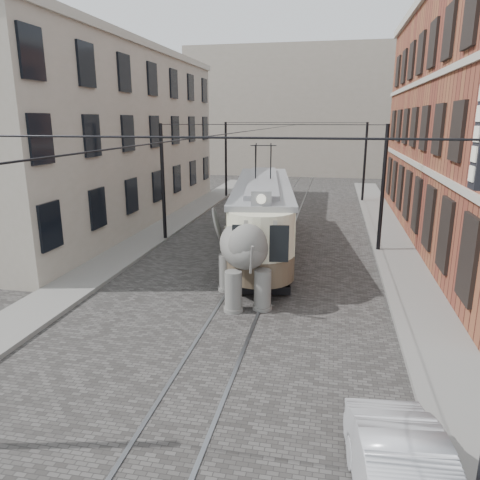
# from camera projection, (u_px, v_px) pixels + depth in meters

# --- Properties ---
(ground) EXTENTS (120.00, 120.00, 0.00)m
(ground) POSITION_uv_depth(u_px,v_px,m) (249.00, 288.00, 17.20)
(ground) COLOR #474542
(tram_rails) EXTENTS (1.54, 80.00, 0.02)m
(tram_rails) POSITION_uv_depth(u_px,v_px,m) (249.00, 288.00, 17.20)
(tram_rails) COLOR slate
(tram_rails) RESTS_ON ground
(sidewalk_right) EXTENTS (2.00, 60.00, 0.15)m
(sidewalk_right) POSITION_uv_depth(u_px,v_px,m) (416.00, 298.00, 16.02)
(sidewalk_right) COLOR slate
(sidewalk_right) RESTS_ON ground
(sidewalk_left) EXTENTS (2.00, 60.00, 0.15)m
(sidewalk_left) POSITION_uv_depth(u_px,v_px,m) (92.00, 275.00, 18.44)
(sidewalk_left) COLOR slate
(sidewalk_left) RESTS_ON ground
(stucco_building) EXTENTS (7.00, 24.00, 10.00)m
(stucco_building) POSITION_uv_depth(u_px,v_px,m) (101.00, 140.00, 27.52)
(stucco_building) COLOR #9F9584
(stucco_building) RESTS_ON ground
(distant_block) EXTENTS (28.00, 10.00, 14.00)m
(distant_block) POSITION_uv_depth(u_px,v_px,m) (311.00, 112.00, 53.28)
(distant_block) COLOR #9F9584
(distant_block) RESTS_ON ground
(catenary) EXTENTS (11.00, 30.20, 6.00)m
(catenary) POSITION_uv_depth(u_px,v_px,m) (265.00, 190.00, 21.20)
(catenary) COLOR black
(catenary) RESTS_ON ground
(tram) EXTENTS (4.42, 12.99, 5.06)m
(tram) POSITION_uv_depth(u_px,v_px,m) (263.00, 198.00, 21.78)
(tram) COLOR beige
(tram) RESTS_ON ground
(elephant) EXTENTS (4.31, 5.66, 3.07)m
(elephant) POSITION_uv_depth(u_px,v_px,m) (244.00, 258.00, 15.77)
(elephant) COLOR slate
(elephant) RESTS_ON ground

